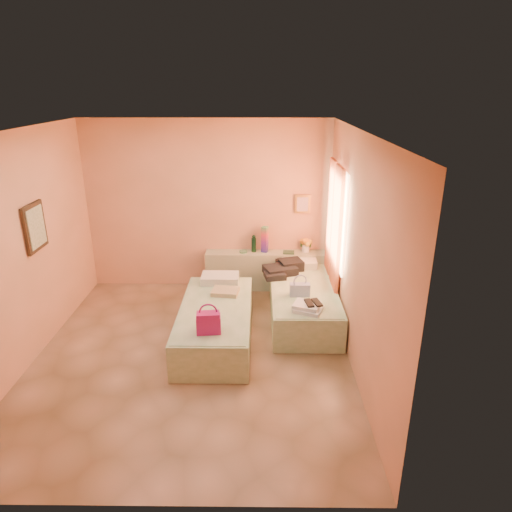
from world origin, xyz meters
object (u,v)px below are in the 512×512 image
Objects in this scene: magenta_handbag at (209,322)px; blue_handbag at (300,290)px; flower_vase at (306,244)px; water_bottle at (254,244)px; towel_stack at (308,308)px; headboard_ledge at (267,270)px; bed_left at (216,323)px; bed_right at (303,302)px; green_book at (289,252)px.

blue_handbag is (1.17, 1.03, -0.05)m from magenta_handbag.
water_bottle is at bearing -179.58° from flower_vase.
blue_handbag is at bearing 99.28° from towel_stack.
water_bottle is 0.99× the size of blue_handbag.
headboard_ledge is 7.37× the size of blue_handbag.
bed_left is at bearing -163.77° from blue_handbag.
water_bottle is (-0.75, 1.07, 0.54)m from bed_right.
blue_handbag is (0.08, -1.30, -0.08)m from green_book.
bed_left is 10.91× the size of green_book.
magenta_handbag is at bearing -101.81° from water_bottle.
water_bottle is at bearing 124.68° from bed_right.
flower_vase is 1.87m from towel_stack.
water_bottle is at bearing 74.02° from bed_left.
bed_right is at bearing 40.76° from magenta_handbag.
towel_stack is (0.16, -1.77, -0.12)m from green_book.
bed_right is 1.21m from flower_vase.
blue_handbag is 0.48m from towel_stack.
towel_stack is at bearing -93.93° from flower_vase.
headboard_ledge is 7.46× the size of water_bottle.
blue_handbag is (0.44, -1.35, 0.26)m from headboard_ledge.
blue_handbag reaches higher than headboard_ledge.
towel_stack is at bearing -5.45° from bed_left.
bed_left is at bearing -112.69° from headboard_ledge.
headboard_ledge is at bearing -6.03° from water_bottle.
headboard_ledge is 1.02× the size of bed_right.
headboard_ledge is at bearing 67.13° from magenta_handbag.
water_bottle reaches higher than bed_left.
green_book is 0.32m from flower_vase.
water_bottle reaches higher than blue_handbag.
magenta_handbag is (-0.72, -2.37, 0.31)m from headboard_ledge.
headboard_ledge is 7.16× the size of flower_vase.
bed_left is 1.87m from water_bottle.
magenta_handbag is at bearing -155.76° from towel_stack.
green_book is at bearing 99.24° from bed_right.
bed_left is 1.27m from towel_stack.
bed_right is (0.52, -1.05, -0.08)m from headboard_ledge.
headboard_ledge is 0.51m from water_bottle.
water_bottle is 1.50× the size of green_book.
green_book is at bearing 57.06° from bed_left.
water_bottle is 2.45m from magenta_handbag.
flower_vase is at bearing 80.80° from blue_handbag.
green_book is at bearing -6.71° from headboard_ledge.
magenta_handbag is at bearing -109.46° from green_book.
flower_vase reaches higher than blue_handbag.
bed_right is at bearing -55.21° from water_bottle.
magenta_handbag is at bearing -133.38° from bed_right.
bed_right is at bearing -75.24° from green_book.
green_book is 0.64× the size of magenta_handbag.
blue_handbag reaches higher than bed_right.
flower_vase is (1.36, 1.73, 0.54)m from bed_left.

